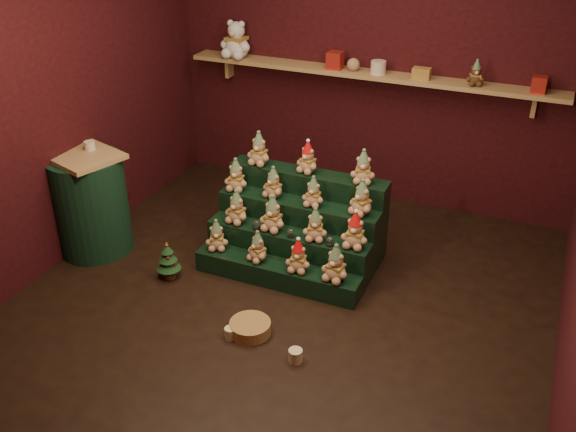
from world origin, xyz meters
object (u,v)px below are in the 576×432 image
at_px(mini_christmas_tree, 168,260).
at_px(brown_bear, 476,73).
at_px(snow_globe_a, 257,225).
at_px(wicker_basket, 250,328).
at_px(side_table, 91,203).
at_px(snow_globe_b, 291,233).
at_px(mug_right, 295,356).
at_px(riser_tier_front, 277,273).
at_px(snow_globe_c, 330,241).
at_px(white_bear, 236,34).
at_px(mug_left, 231,333).

distance_m(mini_christmas_tree, brown_bear, 3.08).
height_order(snow_globe_a, brown_bear, brown_bear).
xyz_separation_m(wicker_basket, brown_bear, (1.04, 2.37, 1.38)).
bearing_deg(side_table, snow_globe_b, 27.21).
distance_m(snow_globe_a, wicker_basket, 0.96).
height_order(wicker_basket, brown_bear, brown_bear).
bearing_deg(snow_globe_b, mini_christmas_tree, -153.80).
relative_size(snow_globe_a, mug_right, 0.90).
height_order(riser_tier_front, snow_globe_c, snow_globe_c).
distance_m(mini_christmas_tree, wicker_basket, 1.02).
xyz_separation_m(snow_globe_b, mini_christmas_tree, (-0.90, -0.44, -0.23)).
bearing_deg(brown_bear, side_table, -166.57).
distance_m(snow_globe_c, white_bear, 2.50).
xyz_separation_m(snow_globe_b, white_bear, (-1.25, 1.54, 1.15)).
bearing_deg(snow_globe_a, mini_christmas_tree, -143.23).
bearing_deg(wicker_basket, mug_left, -133.91).
bearing_deg(riser_tier_front, brown_bear, 56.38).
bearing_deg(mug_left, snow_globe_c, 66.45).
bearing_deg(mug_left, mini_christmas_tree, 149.59).
bearing_deg(mug_right, white_bear, 124.15).
distance_m(mug_right, white_bear, 3.40).
bearing_deg(white_bear, snow_globe_b, -46.49).
bearing_deg(mug_right, wicker_basket, 160.31).
bearing_deg(mini_christmas_tree, brown_bear, 45.10).
bearing_deg(riser_tier_front, mug_left, -91.16).
relative_size(mug_left, white_bear, 0.19).
height_order(side_table, brown_bear, brown_bear).
bearing_deg(brown_bear, snow_globe_c, -135.28).
bearing_deg(wicker_basket, side_table, 163.57).
relative_size(side_table, mini_christmas_tree, 2.64).
xyz_separation_m(mug_left, mug_right, (0.53, -0.04, 0.00)).
height_order(mug_left, white_bear, white_bear).
bearing_deg(white_bear, riser_tier_front, -50.43).
bearing_deg(mug_left, riser_tier_front, 88.84).
bearing_deg(snow_globe_c, white_bear, 135.86).
bearing_deg(side_table, mini_christmas_tree, 7.82).
height_order(mug_left, brown_bear, brown_bear).
bearing_deg(snow_globe_b, riser_tier_front, -108.91).
distance_m(side_table, white_bear, 2.20).
relative_size(mug_left, mug_right, 0.90).
height_order(riser_tier_front, mug_left, riser_tier_front).
xyz_separation_m(snow_globe_c, wicker_basket, (-0.30, -0.83, -0.35)).
bearing_deg(white_bear, snow_globe_c, -39.72).
distance_m(side_table, mug_left, 1.84).
bearing_deg(white_bear, mug_right, -51.43).
bearing_deg(snow_globe_c, snow_globe_a, 180.00).
relative_size(mini_christmas_tree, brown_bear, 1.57).
bearing_deg(riser_tier_front, mini_christmas_tree, -161.46).
height_order(snow_globe_a, mug_right, snow_globe_a).
relative_size(mini_christmas_tree, white_bear, 0.75).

